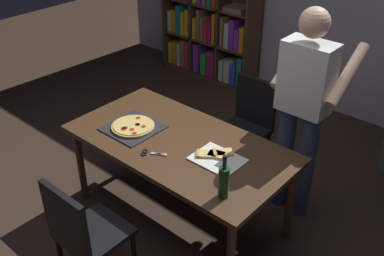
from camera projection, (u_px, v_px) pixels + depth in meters
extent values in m
plane|color=#38281E|center=(180.00, 215.00, 3.84)|extent=(12.00, 12.00, 0.00)
cube|color=#4C331E|center=(179.00, 143.00, 3.46)|extent=(1.76, 0.92, 0.04)
cylinder|color=#4C331E|center=(81.00, 165.00, 3.86)|extent=(0.06, 0.06, 0.71)
cylinder|color=#4C331E|center=(145.00, 129.00, 4.35)|extent=(0.06, 0.06, 0.71)
cylinder|color=#4C331E|center=(290.00, 201.00, 3.46)|extent=(0.06, 0.06, 0.71)
cube|color=black|center=(94.00, 233.00, 3.06)|extent=(0.42, 0.42, 0.04)
cube|color=black|center=(66.00, 221.00, 2.81)|extent=(0.42, 0.04, 0.45)
cylinder|color=black|center=(134.00, 255.00, 3.19)|extent=(0.04, 0.04, 0.41)
cylinder|color=black|center=(102.00, 231.00, 3.40)|extent=(0.04, 0.04, 0.41)
cube|color=black|center=(242.00, 132.00, 4.17)|extent=(0.42, 0.42, 0.04)
cube|color=black|center=(256.00, 101.00, 4.16)|extent=(0.42, 0.04, 0.45)
cylinder|color=black|center=(214.00, 153.00, 4.27)|extent=(0.04, 0.04, 0.41)
cylinder|color=black|center=(246.00, 168.00, 4.07)|extent=(0.04, 0.04, 0.41)
cylinder|color=black|center=(237.00, 137.00, 4.50)|extent=(0.04, 0.04, 0.41)
cylinder|color=black|center=(267.00, 151.00, 4.30)|extent=(0.04, 0.04, 0.41)
cube|color=#513823|center=(255.00, 16.00, 5.36)|extent=(0.03, 0.35, 1.95)
cube|color=#513823|center=(208.00, 74.00, 6.25)|extent=(1.40, 0.35, 0.03)
cube|color=#513823|center=(218.00, 2.00, 5.85)|extent=(1.40, 0.03, 1.95)
cube|color=#513823|center=(209.00, 40.00, 5.99)|extent=(1.34, 0.29, 0.03)
cube|color=#513823|center=(210.00, 5.00, 5.74)|extent=(1.34, 0.29, 0.03)
cube|color=#513823|center=(196.00, 2.00, 5.87)|extent=(0.03, 0.29, 1.89)
cube|color=#513823|center=(224.00, 8.00, 5.62)|extent=(0.03, 0.29, 1.89)
cube|color=yellow|center=(175.00, 51.00, 6.47)|extent=(0.07, 0.22, 0.31)
cube|color=orange|center=(179.00, 52.00, 6.42)|extent=(0.05, 0.22, 0.33)
cube|color=silver|center=(183.00, 53.00, 6.38)|extent=(0.05, 0.22, 0.32)
cube|color=olive|center=(187.00, 52.00, 6.32)|extent=(0.06, 0.22, 0.39)
cube|color=red|center=(192.00, 54.00, 6.28)|extent=(0.07, 0.22, 0.39)
cube|color=purple|center=(200.00, 57.00, 6.19)|extent=(0.08, 0.22, 0.39)
cube|color=green|center=(208.00, 63.00, 6.14)|extent=(0.08, 0.22, 0.29)
cube|color=#B21E66|center=(215.00, 63.00, 6.05)|extent=(0.11, 0.22, 0.34)
cube|color=silver|center=(225.00, 69.00, 5.98)|extent=(0.06, 0.22, 0.27)
cube|color=silver|center=(231.00, 71.00, 5.92)|extent=(0.08, 0.22, 0.28)
cube|color=blue|center=(237.00, 73.00, 5.87)|extent=(0.08, 0.22, 0.27)
cube|color=teal|center=(243.00, 71.00, 5.78)|extent=(0.08, 0.22, 0.39)
cube|color=silver|center=(175.00, 20.00, 6.23)|extent=(0.07, 0.22, 0.28)
cube|color=orange|center=(179.00, 20.00, 6.18)|extent=(0.07, 0.22, 0.30)
cube|color=teal|center=(183.00, 18.00, 6.12)|extent=(0.06, 0.22, 0.38)
cube|color=yellow|center=(187.00, 22.00, 6.09)|extent=(0.06, 0.22, 0.31)
cube|color=yellow|center=(192.00, 22.00, 6.04)|extent=(0.05, 0.22, 0.35)
cube|color=yellow|center=(199.00, 27.00, 5.99)|extent=(0.05, 0.22, 0.28)
cube|color=olive|center=(203.00, 24.00, 5.92)|extent=(0.05, 0.22, 0.39)
cube|color=olive|center=(206.00, 28.00, 5.91)|extent=(0.05, 0.22, 0.31)
cube|color=red|center=(210.00, 30.00, 5.88)|extent=(0.05, 0.22, 0.27)
cube|color=#B21E66|center=(214.00, 31.00, 5.84)|extent=(0.04, 0.22, 0.29)
cube|color=orange|center=(218.00, 28.00, 5.78)|extent=(0.05, 0.22, 0.39)
cube|color=olive|center=(226.00, 30.00, 5.71)|extent=(0.05, 0.22, 0.38)
cube|color=silver|center=(231.00, 34.00, 5.68)|extent=(0.07, 0.22, 0.32)
cube|color=purple|center=(236.00, 34.00, 5.62)|extent=(0.07, 0.22, 0.37)
cube|color=purple|center=(241.00, 39.00, 5.60)|extent=(0.07, 0.22, 0.27)
cube|color=orange|center=(246.00, 39.00, 5.55)|extent=(0.07, 0.22, 0.32)
cube|color=olive|center=(237.00, 9.00, 5.46)|extent=(0.27, 0.25, 0.06)
cylinder|color=#38476B|center=(305.00, 166.00, 3.64)|extent=(0.14, 0.14, 0.95)
cylinder|color=#38476B|center=(284.00, 156.00, 3.76)|extent=(0.14, 0.14, 0.95)
cube|color=white|center=(307.00, 78.00, 3.31)|extent=(0.38, 0.22, 0.55)
sphere|color=#E0B293|center=(315.00, 23.00, 3.09)|extent=(0.22, 0.22, 0.22)
cylinder|color=#E0B293|center=(348.00, 75.00, 3.28)|extent=(0.09, 0.50, 0.39)
cylinder|color=#E0B293|center=(292.00, 59.00, 3.54)|extent=(0.09, 0.50, 0.39)
cube|color=#2D2D33|center=(133.00, 128.00, 3.61)|extent=(0.41, 0.41, 0.01)
cylinder|color=tan|center=(133.00, 126.00, 3.60)|extent=(0.35, 0.35, 0.02)
cylinder|color=#EACC6B|center=(133.00, 125.00, 3.59)|extent=(0.31, 0.31, 0.01)
cylinder|color=#B22819|center=(138.00, 118.00, 3.68)|extent=(0.04, 0.04, 0.00)
cylinder|color=#B22819|center=(124.00, 129.00, 3.53)|extent=(0.04, 0.04, 0.00)
cylinder|color=#B22819|center=(144.00, 126.00, 3.57)|extent=(0.04, 0.04, 0.00)
cylinder|color=#B22819|center=(137.00, 124.00, 3.59)|extent=(0.04, 0.04, 0.00)
cylinder|color=#B22819|center=(134.00, 133.00, 3.48)|extent=(0.04, 0.04, 0.00)
cylinder|color=#B22819|center=(123.00, 128.00, 3.55)|extent=(0.04, 0.04, 0.00)
cylinder|color=#B22819|center=(132.00, 129.00, 3.53)|extent=(0.04, 0.04, 0.00)
cylinder|color=#B22819|center=(138.00, 124.00, 3.59)|extent=(0.04, 0.04, 0.00)
cylinder|color=#B22819|center=(126.00, 128.00, 3.55)|extent=(0.04, 0.04, 0.00)
cube|color=white|center=(218.00, 159.00, 3.24)|extent=(0.36, 0.28, 0.01)
cube|color=#EACC6B|center=(218.00, 155.00, 3.26)|extent=(0.16, 0.13, 0.02)
cube|color=tan|center=(226.00, 156.00, 3.24)|extent=(0.05, 0.09, 0.02)
cube|color=#EACC6B|center=(206.00, 154.00, 3.27)|extent=(0.17, 0.16, 0.02)
cube|color=tan|center=(198.00, 153.00, 3.27)|extent=(0.07, 0.09, 0.02)
cube|color=#EACC6B|center=(223.00, 153.00, 3.29)|extent=(0.16, 0.16, 0.02)
cube|color=tan|center=(215.00, 153.00, 3.28)|extent=(0.08, 0.08, 0.02)
cylinder|color=#194723|center=(224.00, 182.00, 2.84)|extent=(0.07, 0.07, 0.22)
cylinder|color=#194723|center=(225.00, 163.00, 2.77)|extent=(0.03, 0.03, 0.08)
cylinder|color=black|center=(225.00, 157.00, 2.74)|extent=(0.03, 0.03, 0.02)
cube|color=silver|center=(159.00, 154.00, 3.29)|extent=(0.10, 0.08, 0.01)
cube|color=silver|center=(159.00, 154.00, 3.29)|extent=(0.11, 0.06, 0.01)
torus|color=black|center=(145.00, 151.00, 3.33)|extent=(0.06, 0.06, 0.01)
torus|color=black|center=(144.00, 154.00, 3.29)|extent=(0.06, 0.06, 0.01)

